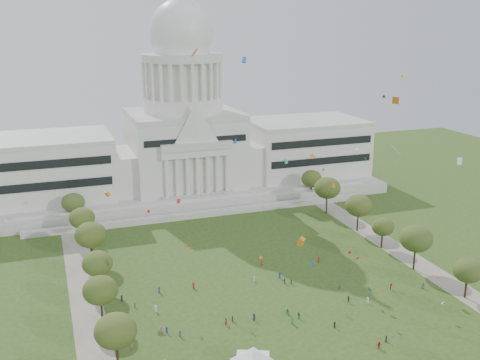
% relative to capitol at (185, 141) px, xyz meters
% --- Properties ---
extents(ground, '(400.00, 400.00, 0.00)m').
position_rel_capitol_xyz_m(ground, '(0.00, -113.59, -22.30)').
color(ground, '#304919').
rests_on(ground, ground).
extents(capitol, '(160.00, 64.50, 91.30)m').
position_rel_capitol_xyz_m(capitol, '(0.00, 0.00, 0.00)').
color(capitol, beige).
rests_on(capitol, ground).
extents(path_left, '(8.00, 160.00, 0.04)m').
position_rel_capitol_xyz_m(path_left, '(-48.00, -83.59, -22.28)').
color(path_left, gray).
rests_on(path_left, ground).
extents(path_right, '(8.00, 160.00, 0.04)m').
position_rel_capitol_xyz_m(path_right, '(48.00, -83.59, -22.28)').
color(path_right, gray).
rests_on(path_right, ground).
extents(row_tree_l_1, '(8.86, 8.86, 12.59)m').
position_rel_capitol_xyz_m(row_tree_l_1, '(-44.07, -116.55, -13.34)').
color(row_tree_l_1, black).
rests_on(row_tree_l_1, ground).
extents(row_tree_r_1, '(7.58, 7.58, 10.78)m').
position_rel_capitol_xyz_m(row_tree_r_1, '(46.22, -115.34, -14.64)').
color(row_tree_r_1, black).
rests_on(row_tree_r_1, ground).
extents(row_tree_l_2, '(8.42, 8.42, 11.97)m').
position_rel_capitol_xyz_m(row_tree_l_2, '(-45.04, -96.29, -13.79)').
color(row_tree_l_2, black).
rests_on(row_tree_l_2, ground).
extents(row_tree_r_2, '(9.55, 9.55, 13.58)m').
position_rel_capitol_xyz_m(row_tree_r_2, '(44.17, -96.15, -12.64)').
color(row_tree_r_2, black).
rests_on(row_tree_r_2, ground).
extents(row_tree_l_3, '(8.12, 8.12, 11.55)m').
position_rel_capitol_xyz_m(row_tree_l_3, '(-44.09, -79.67, -14.09)').
color(row_tree_l_3, black).
rests_on(row_tree_l_3, ground).
extents(row_tree_r_3, '(7.01, 7.01, 9.98)m').
position_rel_capitol_xyz_m(row_tree_r_3, '(44.40, -79.10, -15.21)').
color(row_tree_r_3, black).
rests_on(row_tree_r_3, ground).
extents(row_tree_l_4, '(9.29, 9.29, 13.21)m').
position_rel_capitol_xyz_m(row_tree_l_4, '(-44.08, -61.17, -12.90)').
color(row_tree_l_4, black).
rests_on(row_tree_l_4, ground).
extents(row_tree_r_4, '(9.19, 9.19, 13.06)m').
position_rel_capitol_xyz_m(row_tree_r_4, '(44.76, -63.55, -13.01)').
color(row_tree_r_4, black).
rests_on(row_tree_r_4, ground).
extents(row_tree_l_5, '(8.33, 8.33, 11.85)m').
position_rel_capitol_xyz_m(row_tree_l_5, '(-45.22, -42.58, -13.88)').
color(row_tree_l_5, black).
rests_on(row_tree_l_5, ground).
extents(row_tree_r_5, '(9.82, 9.82, 13.96)m').
position_rel_capitol_xyz_m(row_tree_r_5, '(43.49, -43.40, -12.37)').
color(row_tree_r_5, black).
rests_on(row_tree_r_5, ground).
extents(row_tree_l_6, '(8.19, 8.19, 11.64)m').
position_rel_capitol_xyz_m(row_tree_l_6, '(-46.87, -24.45, -14.02)').
color(row_tree_l_6, black).
rests_on(row_tree_l_6, ground).
extents(row_tree_r_6, '(8.42, 8.42, 11.97)m').
position_rel_capitol_xyz_m(row_tree_r_6, '(45.96, -25.46, -13.79)').
color(row_tree_r_6, black).
rests_on(row_tree_r_6, ground).
extents(event_tent, '(12.57, 12.57, 5.35)m').
position_rel_capitol_xyz_m(event_tent, '(-17.96, -127.13, -18.15)').
color(event_tent, '#4C4C4C').
rests_on(event_tent, ground).
extents(person_0, '(0.96, 0.82, 1.66)m').
position_rel_capitol_xyz_m(person_0, '(39.03, -107.39, -21.47)').
color(person_0, '#4C4C51').
rests_on(person_0, ground).
extents(person_2, '(1.00, 0.99, 1.79)m').
position_rel_capitol_xyz_m(person_2, '(30.53, -105.01, -21.40)').
color(person_2, '#B21E1E').
rests_on(person_2, ground).
extents(person_3, '(0.74, 1.25, 1.85)m').
position_rel_capitol_xyz_m(person_3, '(15.98, -107.34, -21.37)').
color(person_3, '#26262B').
rests_on(person_3, ground).
extents(person_4, '(0.76, 1.17, 1.86)m').
position_rel_capitol_xyz_m(person_4, '(0.38, -110.58, -21.36)').
color(person_4, '#33723F').
rests_on(person_4, ground).
extents(person_5, '(1.57, 1.22, 1.59)m').
position_rel_capitol_xyz_m(person_5, '(-1.36, -107.80, -21.50)').
color(person_5, '#33723F').
rests_on(person_5, ground).
extents(person_6, '(0.65, 0.85, 1.56)m').
position_rel_capitol_xyz_m(person_6, '(14.74, -126.42, -21.51)').
color(person_6, '#26262B').
rests_on(person_6, ground).
extents(person_8, '(0.88, 0.56, 1.78)m').
position_rel_capitol_xyz_m(person_8, '(-17.36, -107.41, -21.40)').
color(person_8, '#B21E1E').
rests_on(person_8, ground).
extents(person_9, '(1.09, 1.21, 1.68)m').
position_rel_capitol_xyz_m(person_9, '(12.01, -113.58, -21.46)').
color(person_9, olive).
rests_on(person_9, ground).
extents(person_10, '(0.75, 0.99, 1.50)m').
position_rel_capitol_xyz_m(person_10, '(17.31, -100.40, -21.55)').
color(person_10, '#994C8C').
rests_on(person_10, ground).
extents(person_11, '(1.58, 0.64, 1.70)m').
position_rel_capitol_xyz_m(person_11, '(11.65, -128.27, -21.44)').
color(person_11, '#B21E1E').
rests_on(person_11, ground).
extents(distant_crowd, '(61.04, 39.78, 1.82)m').
position_rel_capitol_xyz_m(distant_crowd, '(-13.31, -98.46, -21.46)').
color(distant_crowd, olive).
rests_on(distant_crowd, ground).
extents(kite_swarm, '(82.70, 103.63, 60.93)m').
position_rel_capitol_xyz_m(kite_swarm, '(2.82, -106.13, 8.32)').
color(kite_swarm, green).
rests_on(kite_swarm, ground).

